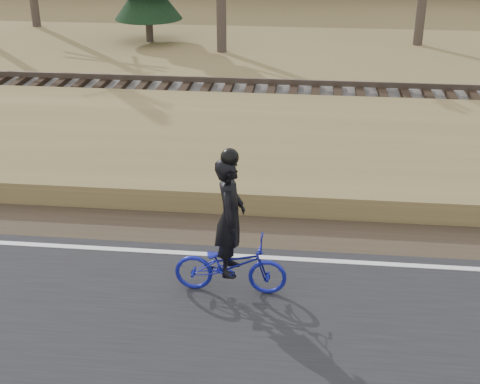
# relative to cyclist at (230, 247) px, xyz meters

# --- Properties ---
(ground) EXTENTS (120.00, 120.00, 0.00)m
(ground) POSITION_rel_cyclist_xyz_m (0.01, 0.82, -0.82)
(ground) COLOR olive
(ground) RESTS_ON ground
(road) EXTENTS (120.00, 6.00, 0.06)m
(road) POSITION_rel_cyclist_xyz_m (0.01, -1.68, -0.79)
(road) COLOR black
(road) RESTS_ON ground
(edge_line) EXTENTS (120.00, 0.12, 0.01)m
(edge_line) POSITION_rel_cyclist_xyz_m (0.01, 1.02, -0.76)
(edge_line) COLOR silver
(edge_line) RESTS_ON road
(shoulder) EXTENTS (120.00, 1.60, 0.04)m
(shoulder) POSITION_rel_cyclist_xyz_m (0.01, 2.02, -0.80)
(shoulder) COLOR #473A2B
(shoulder) RESTS_ON ground
(embankment) EXTENTS (120.00, 5.00, 0.44)m
(embankment) POSITION_rel_cyclist_xyz_m (0.01, 5.02, -0.60)
(embankment) COLOR olive
(embankment) RESTS_ON ground
(ballast) EXTENTS (120.00, 3.00, 0.45)m
(ballast) POSITION_rel_cyclist_xyz_m (0.01, 8.82, -0.60)
(ballast) COLOR slate
(ballast) RESTS_ON ground
(railroad) EXTENTS (120.00, 2.40, 0.29)m
(railroad) POSITION_rel_cyclist_xyz_m (0.01, 8.82, -0.30)
(railroad) COLOR black
(railroad) RESTS_ON ballast
(cyclist) EXTENTS (1.69, 0.66, 2.32)m
(cyclist) POSITION_rel_cyclist_xyz_m (0.00, 0.00, 0.00)
(cyclist) COLOR #161B99
(cyclist) RESTS_ON road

